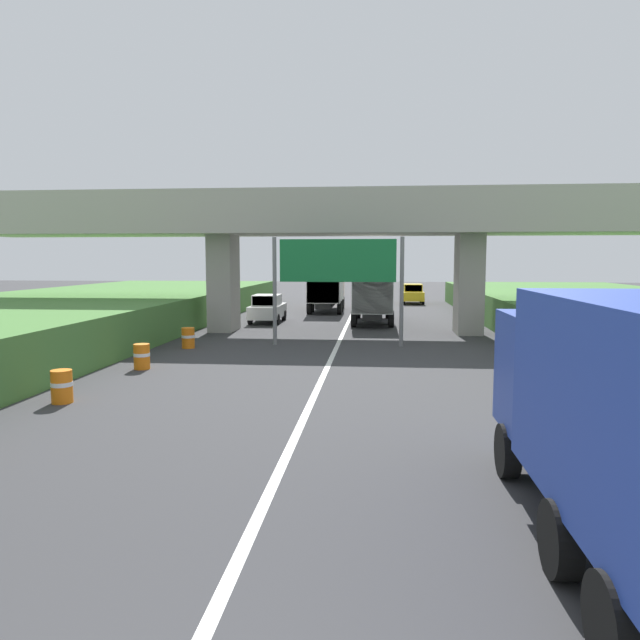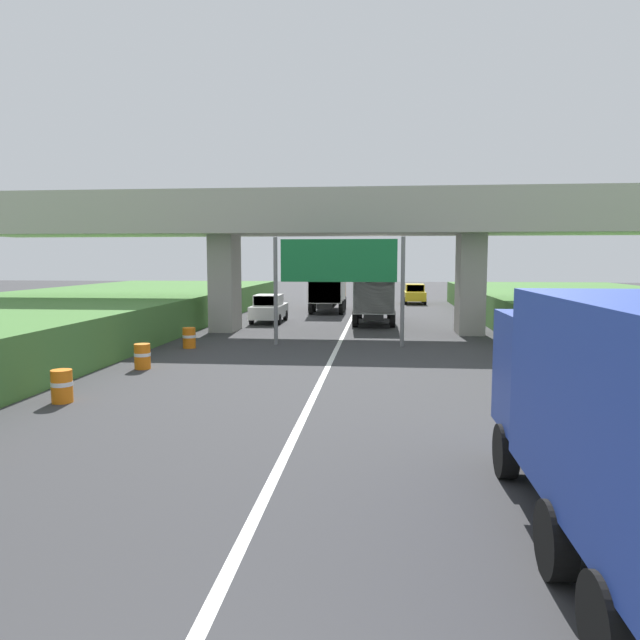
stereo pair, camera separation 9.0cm
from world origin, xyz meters
name	(u,v)px [view 1 (the left image)]	position (x,y,z in m)	size (l,w,h in m)	color
lane_centre_stripe	(336,348)	(0.00, 23.42, 0.00)	(0.20, 86.84, 0.01)	white
overpass_bridge	(344,228)	(0.00, 29.27, 5.51)	(40.00, 4.80, 7.37)	#ADA89E
overhead_highway_sign	(338,267)	(0.00, 24.29, 3.55)	(5.88, 0.18, 4.87)	slate
truck_orange	(327,286)	(-1.93, 41.56, 1.93)	(2.44, 7.30, 3.44)	black
truck_blue	(637,413)	(5.09, 5.59, 1.93)	(2.44, 7.30, 3.44)	black
truck_black	(373,291)	(1.51, 33.93, 1.93)	(2.44, 7.30, 3.44)	black
car_yellow	(413,294)	(4.87, 50.19, 0.86)	(1.86, 4.10, 1.72)	gold
car_white	(267,309)	(-4.94, 33.66, 0.86)	(1.86, 4.10, 1.72)	silver
construction_barrel_1	(62,386)	(-6.73, 12.88, 0.46)	(0.57, 0.57, 0.90)	orange
construction_barrel_2	(142,356)	(-6.52, 17.88, 0.46)	(0.57, 0.57, 0.90)	orange
construction_barrel_3	(188,338)	(-6.46, 22.88, 0.46)	(0.57, 0.57, 0.90)	orange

